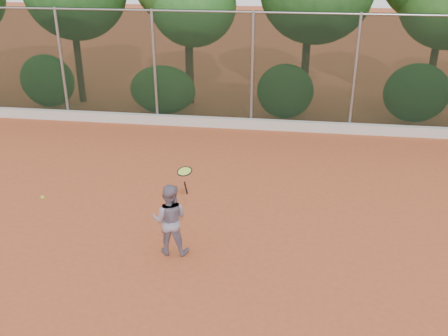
# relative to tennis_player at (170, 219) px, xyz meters

# --- Properties ---
(ground) EXTENTS (80.00, 80.00, 0.00)m
(ground) POSITION_rel_tennis_player_xyz_m (0.83, 0.14, -0.69)
(ground) COLOR #AD4D28
(ground) RESTS_ON ground
(concrete_curb) EXTENTS (24.00, 0.20, 0.30)m
(concrete_curb) POSITION_rel_tennis_player_xyz_m (0.83, 6.96, -0.54)
(concrete_curb) COLOR beige
(concrete_curb) RESTS_ON ground
(tennis_player) EXTENTS (0.69, 0.55, 1.37)m
(tennis_player) POSITION_rel_tennis_player_xyz_m (0.00, 0.00, 0.00)
(tennis_player) COLOR gray
(tennis_player) RESTS_ON ground
(chainlink_fence) EXTENTS (24.09, 0.09, 3.50)m
(chainlink_fence) POSITION_rel_tennis_player_xyz_m (0.83, 7.14, 1.17)
(chainlink_fence) COLOR black
(chainlink_fence) RESTS_ON ground
(tennis_racket) EXTENTS (0.35, 0.35, 0.53)m
(tennis_racket) POSITION_rel_tennis_player_xyz_m (0.31, -0.02, 0.95)
(tennis_racket) COLOR black
(tennis_racket) RESTS_ON ground
(tennis_ball_in_flight) EXTENTS (0.07, 0.07, 0.07)m
(tennis_ball_in_flight) POSITION_rel_tennis_player_xyz_m (-2.06, -0.57, 0.59)
(tennis_ball_in_flight) COLOR #A7CA2D
(tennis_ball_in_flight) RESTS_ON ground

